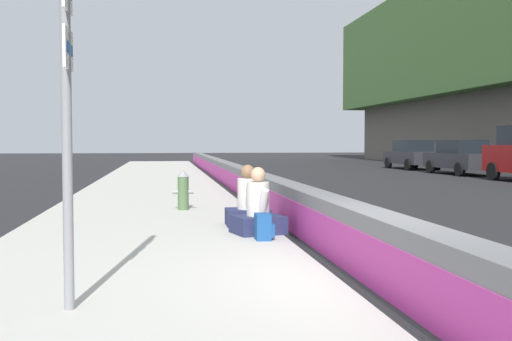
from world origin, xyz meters
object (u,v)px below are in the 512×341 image
at_px(seated_person_middle, 248,206).
at_px(route_sign_post, 67,73).
at_px(seated_person_foreground, 258,213).
at_px(backpack, 263,227).
at_px(parked_car_midline, 461,157).
at_px(fire_hydrant, 183,189).
at_px(parked_car_far, 412,155).

bearing_deg(seated_person_middle, route_sign_post, 155.69).
relative_size(seated_person_foreground, backpack, 2.70).
bearing_deg(route_sign_post, backpack, -33.65).
height_order(route_sign_post, seated_person_middle, route_sign_post).
bearing_deg(parked_car_midline, backpack, 145.44).
relative_size(fire_hydrant, seated_person_foreground, 0.82).
bearing_deg(parked_car_midline, parked_car_far, 0.45).
relative_size(backpack, parked_car_far, 0.09).
bearing_deg(route_sign_post, seated_person_middle, -24.31).
bearing_deg(route_sign_post, seated_person_foreground, -29.54).
height_order(backpack, parked_car_midline, parked_car_midline).
distance_m(route_sign_post, parked_car_midline, 27.09).
bearing_deg(fire_hydrant, parked_car_far, -34.44).
bearing_deg(parked_car_midline, seated_person_foreground, 144.54).
xyz_separation_m(fire_hydrant, seated_person_middle, (-2.62, -1.06, -0.11)).
xyz_separation_m(route_sign_post, parked_car_midline, (22.32, -15.29, -1.37)).
xyz_separation_m(fire_hydrant, parked_car_far, (20.42, -14.00, 0.27)).
height_order(backpack, parked_car_far, parked_car_far).
xyz_separation_m(route_sign_post, seated_person_foreground, (4.13, -2.34, -1.76)).
distance_m(route_sign_post, seated_person_foreground, 5.06).
relative_size(route_sign_post, parked_car_far, 0.79).
bearing_deg(parked_car_far, seated_person_foreground, 151.75).
height_order(fire_hydrant, seated_person_foreground, seated_person_foreground).
xyz_separation_m(seated_person_middle, parked_car_far, (23.04, -12.94, 0.39)).
height_order(route_sign_post, parked_car_far, route_sign_post).
bearing_deg(seated_person_foreground, backpack, 178.63).
bearing_deg(parked_car_midline, fire_hydrant, 136.08).
relative_size(fire_hydrant, parked_car_midline, 0.19).
xyz_separation_m(fire_hydrant, parked_car_midline, (14.58, -14.05, 0.27)).
bearing_deg(fire_hydrant, seated_person_foreground, -163.17).
distance_m(seated_person_foreground, parked_car_midline, 22.34).
distance_m(route_sign_post, seated_person_middle, 5.88).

